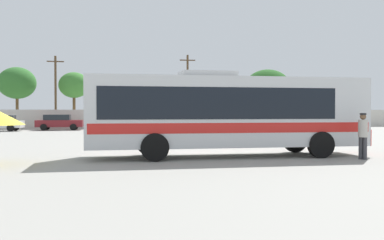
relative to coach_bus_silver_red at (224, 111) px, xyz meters
The scene contains 11 objects.
ground_plane 10.67m from the coach_bus_silver_red, 90.46° to the left, with size 300.00×300.00×0.00m, color gray.
perimeter_wall 30.02m from the coach_bus_silver_red, 90.16° to the left, with size 80.00×0.30×2.00m, color beige.
coach_bus_silver_red is the anchor object (origin of this frame).
attendant_by_bus_door 5.37m from the coach_bus_silver_red, 24.03° to the right, with size 0.49×0.49×1.77m.
parked_car_second_maroon 28.76m from the coach_bus_silver_red, 107.05° to the left, with size 4.49×2.18×1.51m.
utility_pole_near 34.21m from the coach_bus_silver_red, 105.59° to the left, with size 1.80×0.24×7.83m.
utility_pole_far 33.40m from the coach_bus_silver_red, 80.53° to the left, with size 1.80×0.24×8.34m.
roadside_tree_left 37.95m from the coach_bus_silver_red, 110.93° to the left, with size 4.17×4.17×6.76m.
roadside_tree_midleft 35.00m from the coach_bus_silver_red, 102.07° to the left, with size 3.39×3.39×6.21m.
roadside_tree_midright 35.86m from the coach_bus_silver_red, 80.86° to the left, with size 3.29×3.29×5.15m.
roadside_tree_right 36.50m from the coach_bus_silver_red, 64.98° to the left, with size 5.91×5.91×6.88m.
Camera 1 is at (-5.08, -17.62, 1.84)m, focal length 41.29 mm.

